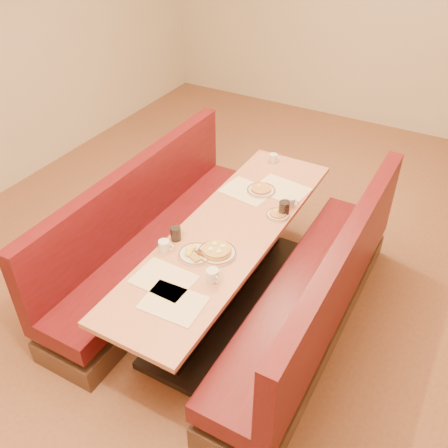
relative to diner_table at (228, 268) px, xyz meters
The scene contains 19 objects.
ground 0.37m from the diner_table, ahead, with size 8.00×8.00×0.00m, color #9E6647.
room_envelope 1.56m from the diner_table, ahead, with size 6.04×8.04×2.82m.
diner_table is the anchor object (origin of this frame).
booth_left 0.73m from the diner_table, behind, with size 0.55×2.50×1.05m.
booth_right 0.73m from the diner_table, ahead, with size 0.55×2.50×1.05m.
placemat_near_left 0.79m from the diner_table, 99.46° to the right, with size 0.39×0.29×0.00m, color #FFE7C7.
placemat_near_right 0.92m from the diner_table, 85.73° to the right, with size 0.38×0.29×0.00m, color #FFE7C7.
placemat_far_left 0.67m from the diner_table, 102.48° to the left, with size 0.40×0.30×0.00m, color #FFE7C7.
placemat_far_right 0.82m from the diner_table, 80.43° to the left, with size 0.42×0.32×0.00m, color #FFE7C7.
pancake_plate 0.49m from the diner_table, 77.42° to the right, with size 0.28×0.28×0.06m.
eggs_plate 0.54m from the diner_table, 99.87° to the right, with size 0.25×0.25×0.05m.
extra_plate_mid 0.58m from the diner_table, 54.90° to the left, with size 0.19×0.19×0.04m.
extra_plate_far 0.72m from the diner_table, 91.61° to the left, with size 0.24×0.24×0.05m.
coffee_mug_a 0.70m from the diner_table, 71.65° to the right, with size 0.12×0.08×0.09m.
coffee_mug_b 0.66m from the diner_table, 122.68° to the right, with size 0.11×0.08×0.09m.
coffee_mug_c 0.73m from the diner_table, 61.64° to the left, with size 0.10×0.07×0.08m.
coffee_mug_d 1.18m from the diner_table, 96.94° to the left, with size 0.11×0.07×0.08m.
soda_tumbler_near 0.59m from the diner_table, 134.54° to the right, with size 0.08×0.08×0.11m.
soda_tumbler_mid 0.65m from the diner_table, 54.45° to the left, with size 0.08×0.08×0.12m.
Camera 1 is at (1.42, -2.61, 3.03)m, focal length 40.00 mm.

